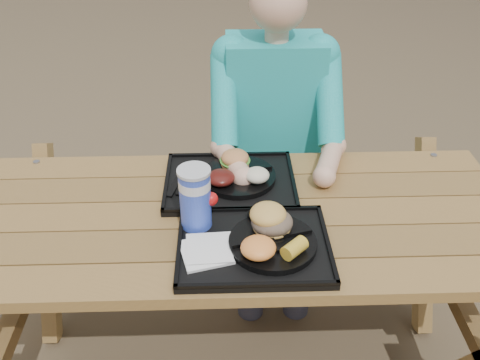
{
  "coord_description": "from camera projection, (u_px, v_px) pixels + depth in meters",
  "views": [
    {
      "loc": [
        -0.04,
        -1.38,
        1.81
      ],
      "look_at": [
        0.0,
        0.0,
        0.88
      ],
      "focal_mm": 40.0,
      "sensor_mm": 36.0,
      "label": 1
    }
  ],
  "objects": [
    {
      "name": "picnic_table",
      "position": [
        240.0,
        295.0,
        1.95
      ],
      "size": [
        1.8,
        1.49,
        0.75
      ],
      "primitive_type": null,
      "color": "#999999",
      "rests_on": "ground"
    },
    {
      "name": "tray_near",
      "position": [
        254.0,
        247.0,
        1.58
      ],
      "size": [
        0.45,
        0.35,
        0.02
      ],
      "primitive_type": "cube",
      "color": "black",
      "rests_on": "picnic_table"
    },
    {
      "name": "tray_far",
      "position": [
        230.0,
        183.0,
        1.86
      ],
      "size": [
        0.45,
        0.35,
        0.02
      ],
      "primitive_type": "cube",
      "color": "black",
      "rests_on": "picnic_table"
    },
    {
      "name": "plate_near",
      "position": [
        273.0,
        243.0,
        1.57
      ],
      "size": [
        0.26,
        0.26,
        0.02
      ],
      "primitive_type": "cylinder",
      "color": "black",
      "rests_on": "tray_near"
    },
    {
      "name": "plate_far",
      "position": [
        238.0,
        177.0,
        1.86
      ],
      "size": [
        0.26,
        0.26,
        0.02
      ],
      "primitive_type": "cylinder",
      "color": "black",
      "rests_on": "tray_far"
    },
    {
      "name": "napkin_stack",
      "position": [
        206.0,
        251.0,
        1.54
      ],
      "size": [
        0.17,
        0.17,
        0.02
      ],
      "primitive_type": "cube",
      "rotation": [
        0.0,
        0.0,
        0.26
      ],
      "color": "white",
      "rests_on": "tray_near"
    },
    {
      "name": "soda_cup",
      "position": [
        195.0,
        199.0,
        1.6
      ],
      "size": [
        0.09,
        0.09,
        0.19
      ],
      "primitive_type": "cylinder",
      "color": "#1938C2",
      "rests_on": "tray_near"
    },
    {
      "name": "condiment_bbq",
      "position": [
        255.0,
        217.0,
        1.66
      ],
      "size": [
        0.05,
        0.05,
        0.03
      ],
      "primitive_type": "cylinder",
      "color": "black",
      "rests_on": "tray_near"
    },
    {
      "name": "condiment_mustard",
      "position": [
        273.0,
        214.0,
        1.67
      ],
      "size": [
        0.05,
        0.05,
        0.03
      ],
      "primitive_type": "cylinder",
      "color": "yellow",
      "rests_on": "tray_near"
    },
    {
      "name": "sandwich",
      "position": [
        272.0,
        212.0,
        1.57
      ],
      "size": [
        0.12,
        0.12,
        0.12
      ],
      "primitive_type": null,
      "color": "gold",
      "rests_on": "plate_near"
    },
    {
      "name": "mac_cheese",
      "position": [
        258.0,
        248.0,
        1.5
      ],
      "size": [
        0.1,
        0.1,
        0.05
      ],
      "primitive_type": "ellipsoid",
      "color": "#FF9D43",
      "rests_on": "plate_near"
    },
    {
      "name": "corn_cob",
      "position": [
        294.0,
        248.0,
        1.5
      ],
      "size": [
        0.11,
        0.11,
        0.04
      ],
      "primitive_type": null,
      "rotation": [
        0.0,
        0.0,
        0.77
      ],
      "color": "gold",
      "rests_on": "plate_near"
    },
    {
      "name": "cutlery_far",
      "position": [
        183.0,
        181.0,
        1.85
      ],
      "size": [
        0.04,
        0.17,
        0.01
      ],
      "primitive_type": "cube",
      "rotation": [
        0.0,
        0.0,
        -0.08
      ],
      "color": "black",
      "rests_on": "tray_far"
    },
    {
      "name": "burger",
      "position": [
        235.0,
        155.0,
        1.88
      ],
      "size": [
        0.1,
        0.1,
        0.09
      ],
      "primitive_type": null,
      "color": "#D08449",
      "rests_on": "plate_far"
    },
    {
      "name": "baked_beans",
      "position": [
        221.0,
        178.0,
        1.8
      ],
      "size": [
        0.09,
        0.09,
        0.04
      ],
      "primitive_type": "ellipsoid",
      "color": "#4E130F",
      "rests_on": "plate_far"
    },
    {
      "name": "potato_salad",
      "position": [
        257.0,
        175.0,
        1.81
      ],
      "size": [
        0.08,
        0.08,
        0.05
      ],
      "primitive_type": "ellipsoid",
      "color": "#EBE4C7",
      "rests_on": "plate_far"
    },
    {
      "name": "diner",
      "position": [
        272.0,
        153.0,
        2.27
      ],
      "size": [
        0.48,
        0.84,
        1.28
      ],
      "primitive_type": null,
      "color": "#1ABAA7",
      "rests_on": "ground"
    }
  ]
}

